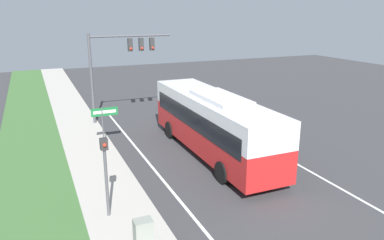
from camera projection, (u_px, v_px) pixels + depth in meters
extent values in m
plane|color=#38383A|center=(233.00, 171.00, 18.98)|extent=(80.00, 80.00, 0.00)
cube|color=#ADA89E|center=(111.00, 193.00, 16.60)|extent=(2.80, 80.00, 0.12)
cube|color=#3D6633|center=(33.00, 208.00, 15.39)|extent=(3.60, 80.00, 0.10)
cube|color=silver|center=(166.00, 184.00, 17.61)|extent=(0.14, 30.00, 0.01)
cube|color=silver|center=(291.00, 161.00, 20.35)|extent=(0.14, 30.00, 0.01)
cube|color=red|center=(212.00, 133.00, 20.99)|extent=(2.59, 11.52, 1.61)
cube|color=silver|center=(213.00, 108.00, 20.58)|extent=(2.59, 11.52, 1.31)
cube|color=black|center=(213.00, 116.00, 20.71)|extent=(2.63, 10.60, 0.99)
cube|color=silver|center=(220.00, 98.00, 19.60)|extent=(1.81, 4.03, 0.24)
cylinder|color=black|center=(170.00, 130.00, 23.85)|extent=(0.28, 1.08, 1.08)
cylinder|color=black|center=(205.00, 125.00, 24.80)|extent=(0.28, 1.08, 1.08)
cylinder|color=black|center=(222.00, 172.00, 17.56)|extent=(0.28, 1.08, 1.08)
cylinder|color=black|center=(267.00, 164.00, 18.51)|extent=(0.28, 1.08, 1.08)
cylinder|color=#4C4C51|center=(92.00, 80.00, 25.97)|extent=(0.20, 0.20, 6.39)
cylinder|color=#4C4C51|center=(131.00, 36.00, 26.25)|extent=(5.82, 0.14, 0.14)
cube|color=#2D2D2D|center=(130.00, 45.00, 26.40)|extent=(0.32, 0.28, 0.90)
sphere|color=red|center=(131.00, 49.00, 26.31)|extent=(0.18, 0.18, 0.18)
cube|color=#2D2D2D|center=(141.00, 45.00, 26.70)|extent=(0.32, 0.28, 0.90)
sphere|color=red|center=(142.00, 48.00, 26.61)|extent=(0.18, 0.18, 0.18)
cube|color=#2D2D2D|center=(152.00, 44.00, 27.01)|extent=(0.32, 0.28, 0.90)
sphere|color=red|center=(153.00, 48.00, 26.92)|extent=(0.18, 0.18, 0.18)
cylinder|color=#4C4C51|center=(106.00, 179.00, 14.26)|extent=(0.12, 0.12, 3.31)
cube|color=#2D2D2D|center=(104.00, 144.00, 13.86)|extent=(0.28, 0.24, 0.44)
sphere|color=red|center=(105.00, 145.00, 13.72)|extent=(0.14, 0.14, 0.14)
cylinder|color=#4C4C51|center=(103.00, 127.00, 22.24)|extent=(0.08, 0.08, 2.41)
cube|color=#196B33|center=(105.00, 112.00, 22.05)|extent=(1.57, 0.03, 0.50)
cube|color=white|center=(105.00, 112.00, 22.03)|extent=(1.33, 0.01, 0.17)
cube|color=gray|center=(144.00, 233.00, 12.65)|extent=(0.63, 0.49, 0.98)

